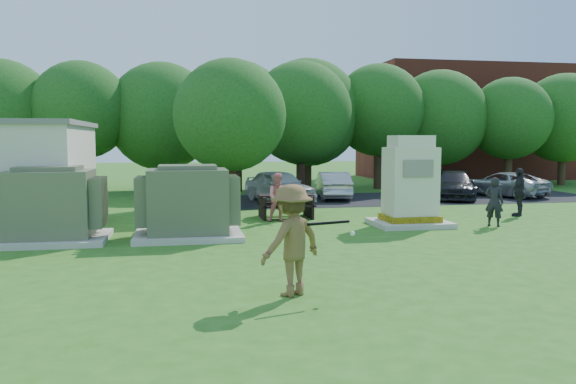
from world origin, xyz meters
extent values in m
plane|color=#2D6619|center=(0.00, 0.00, 0.00)|extent=(120.00, 120.00, 0.00)
cube|color=maroon|center=(18.00, 27.00, 4.00)|extent=(15.00, 8.00, 8.00)
cube|color=#232326|center=(7.00, 13.50, 0.01)|extent=(20.00, 6.00, 0.01)
cube|color=beige|center=(-6.50, 4.50, 0.07)|extent=(3.00, 2.40, 0.15)
cube|color=#5C6346|center=(-6.50, 4.50, 1.05)|extent=(2.20, 1.80, 1.80)
cube|color=#5C6346|center=(-6.50, 4.50, 2.01)|extent=(1.60, 1.30, 0.12)
cube|color=#5C6346|center=(-7.77, 4.50, 1.07)|extent=(0.32, 1.50, 1.35)
cube|color=#5C6346|center=(-5.23, 4.50, 1.07)|extent=(0.32, 1.50, 1.35)
cube|color=beige|center=(-2.80, 4.50, 0.07)|extent=(3.00, 2.40, 0.15)
cube|color=#545E41|center=(-2.80, 4.50, 1.05)|extent=(2.20, 1.80, 1.80)
cube|color=#545E41|center=(-2.80, 4.50, 2.01)|extent=(1.60, 1.30, 0.12)
cube|color=#545E41|center=(-4.07, 4.50, 1.07)|extent=(0.32, 1.50, 1.35)
cube|color=#545E41|center=(-1.53, 4.50, 1.07)|extent=(0.32, 1.50, 1.35)
cube|color=beige|center=(4.28, 5.43, 0.08)|extent=(2.40, 1.96, 0.16)
cube|color=yellow|center=(4.28, 5.43, 0.26)|extent=(1.69, 1.36, 0.20)
cube|color=beige|center=(4.28, 5.43, 1.45)|extent=(1.53, 1.20, 2.18)
cube|color=beige|center=(4.28, 5.43, 2.73)|extent=(1.25, 0.98, 0.38)
cube|color=gray|center=(4.28, 4.79, 1.89)|extent=(0.98, 0.04, 0.54)
cube|color=black|center=(0.66, 8.00, 0.80)|extent=(1.94, 0.76, 0.06)
cube|color=black|center=(0.66, 8.59, 0.47)|extent=(1.94, 0.27, 0.05)
cube|color=black|center=(0.66, 7.41, 0.47)|extent=(1.94, 0.27, 0.05)
cube|color=black|center=(-0.18, 8.00, 0.40)|extent=(0.09, 1.46, 0.80)
cube|color=black|center=(1.50, 8.00, 0.40)|extent=(0.09, 1.46, 0.80)
imported|color=brown|center=(-1.05, -1.93, 1.00)|extent=(1.49, 1.30, 1.99)
imported|color=black|center=(6.88, 4.77, 0.79)|extent=(0.68, 0.67, 1.58)
imported|color=#EA7C7E|center=(0.25, 7.03, 0.83)|extent=(0.86, 0.69, 1.66)
imported|color=black|center=(9.11, 6.83, 0.88)|extent=(1.03, 1.04, 1.76)
imported|color=silver|center=(1.28, 12.96, 0.73)|extent=(3.03, 4.59, 1.45)
imported|color=#AFB0B4|center=(4.03, 14.02, 0.64)|extent=(1.84, 4.01, 1.27)
imported|color=black|center=(9.70, 13.01, 0.64)|extent=(3.44, 4.78, 1.29)
imported|color=#B0B1B5|center=(12.56, 13.53, 0.60)|extent=(3.60, 4.78, 1.21)
cylinder|color=black|center=(-0.40, -2.04, 1.31)|extent=(0.83, 0.30, 0.06)
cylinder|color=maroon|center=(-0.94, -1.93, 1.31)|extent=(0.23, 0.12, 0.06)
sphere|color=white|center=(0.06, -1.98, 1.09)|extent=(0.09, 0.09, 0.09)
cylinder|color=#47301E|center=(-12.00, 19.40, 1.20)|extent=(0.44, 0.44, 2.40)
sphere|color=#235B1C|center=(-12.00, 19.40, 4.08)|extent=(5.60, 5.60, 5.60)
cylinder|color=#47301E|center=(-8.00, 18.80, 1.40)|extent=(0.44, 0.44, 2.80)
sphere|color=#235B1C|center=(-8.00, 18.80, 4.30)|extent=(5.00, 5.00, 5.00)
cylinder|color=#47301E|center=(-4.00, 19.60, 1.15)|extent=(0.44, 0.44, 2.30)
sphere|color=#235B1C|center=(-4.00, 19.60, 4.04)|extent=(5.80, 5.80, 5.80)
cylinder|color=#47301E|center=(0.00, 18.70, 1.35)|extent=(0.44, 0.44, 2.70)
sphere|color=#235B1C|center=(0.00, 18.70, 4.32)|extent=(5.40, 5.40, 5.40)
cylinder|color=#47301E|center=(4.00, 19.30, 1.25)|extent=(0.44, 0.44, 2.50)
sphere|color=#235B1C|center=(4.00, 19.30, 4.30)|extent=(6.00, 6.00, 6.00)
cylinder|color=#47301E|center=(8.00, 18.90, 1.45)|extent=(0.44, 0.44, 2.90)
sphere|color=#235B1C|center=(8.00, 18.90, 4.46)|extent=(5.20, 5.20, 5.20)
cylinder|color=#47301E|center=(12.00, 19.50, 1.20)|extent=(0.44, 0.44, 2.40)
sphere|color=#235B1C|center=(12.00, 19.50, 4.08)|extent=(5.60, 5.60, 5.60)
cylinder|color=#47301E|center=(16.00, 18.60, 1.30)|extent=(0.44, 0.44, 2.60)
sphere|color=#235B1C|center=(16.00, 18.60, 4.04)|extent=(4.80, 4.80, 4.80)
cylinder|color=#47301E|center=(20.00, 19.20, 1.25)|extent=(0.44, 0.44, 2.50)
sphere|color=#235B1C|center=(20.00, 19.20, 4.12)|extent=(5.40, 5.40, 5.40)
cylinder|color=#47301E|center=(-1.00, 11.50, 1.20)|extent=(0.44, 0.44, 2.40)
sphere|color=#235B1C|center=(-1.00, 11.50, 3.78)|extent=(4.60, 4.60, 4.60)
cylinder|color=#47301E|center=(3.00, 16.50, 1.30)|extent=(0.44, 0.44, 2.60)
sphere|color=#235B1C|center=(3.00, 16.50, 4.16)|extent=(5.20, 5.20, 5.20)
camera|label=1|loc=(-2.93, -11.59, 2.77)|focal=35.00mm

